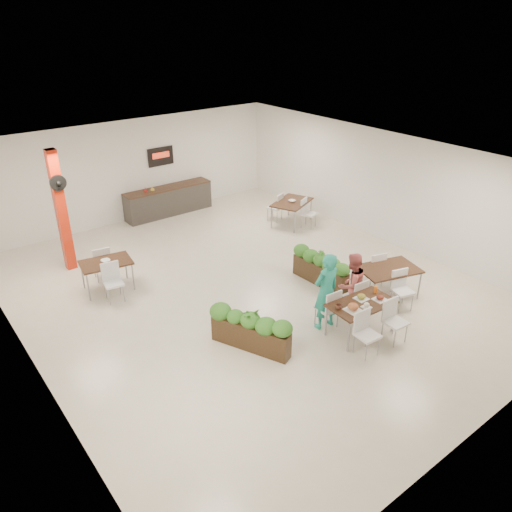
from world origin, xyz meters
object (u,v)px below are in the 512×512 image
Objects in this scene: red_column at (61,210)px; planter_left at (251,328)px; side_table_a at (106,266)px; main_table at (361,308)px; side_table_b at (292,205)px; service_counter at (169,200)px; diner_man at (326,291)px; diner_woman at (351,285)px; side_table_c at (388,272)px; planter_right at (321,266)px.

red_column reaches higher than planter_left.
planter_left reaches higher than side_table_a.
side_table_b is at bearing 61.96° from main_table.
red_column reaches higher than service_counter.
side_table_a is (-3.04, 4.40, -0.24)m from diner_man.
diner_woman is at bearing -140.59° from side_table_b.
main_table is 1.03× the size of side_table_b.
diner_man is at bearing -11.13° from planter_left.
diner_woman is 5.39m from side_table_b.
main_table is at bearing -141.17° from side_table_b.
side_table_a is at bearing 156.02° from side_table_c.
main_table is 0.78m from diner_woman.
side_table_c is at bearing -48.16° from red_column.
red_column is 1.83× the size of planter_right.
diner_woman is 0.90× the size of side_table_c.
diner_woman reaches higher than planter_right.
main_table is 0.98× the size of diner_man.
diner_woman is 2.58m from planter_left.
main_table is (-0.23, -8.61, 0.14)m from service_counter.
red_column is at bearing 148.55° from side_table_c.
red_column reaches higher than main_table.
side_table_c is at bearing 21.04° from main_table.
planter_right is 1.05× the size of side_table_c.
diner_man is 1.03× the size of planter_left.
diner_woman is at bearing -7.68° from planter_left.
diner_woman is (0.80, 0.00, -0.12)m from diner_man.
service_counter reaches higher than side_table_c.
diner_man is (-0.39, 0.65, 0.24)m from main_table.
side_table_c is at bearing -176.08° from diner_woman.
service_counter reaches higher than planter_left.
red_column is 1.89× the size of planter_left.
diner_woman is 0.86× the size of planter_right.
service_counter is at bearing 25.00° from red_column.
red_column is 6.09m from planter_left.
diner_man is at bearing 120.80° from main_table.
planter_right is at bearing -127.58° from diner_man.
red_column is at bearing 110.77° from side_table_a.
red_column reaches higher than side_table_a.
side_table_c is at bearing -5.18° from planter_left.
side_table_b is 4.93m from side_table_c.
planter_left is at bearing -74.10° from red_column.
planter_right is 1.05× the size of side_table_a.
diner_man reaches higher than side_table_c.
planter_right is 3.94m from side_table_b.
side_table_b is (2.48, 4.78, -0.11)m from diner_woman.
diner_woman is 0.89× the size of planter_left.
diner_man reaches higher than side_table_a.
planter_left is 4.26m from side_table_a.
red_column is 4.56m from service_counter.
side_table_a is (-4.29, 2.99, 0.15)m from planter_right.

